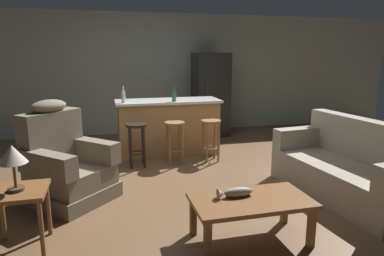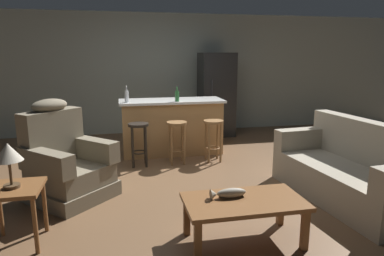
{
  "view_description": "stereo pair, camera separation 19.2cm",
  "coord_description": "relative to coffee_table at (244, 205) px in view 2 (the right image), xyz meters",
  "views": [
    {
      "loc": [
        -1.06,
        -4.47,
        1.72
      ],
      "look_at": [
        0.06,
        -0.1,
        0.75
      ],
      "focal_mm": 32.0,
      "sensor_mm": 36.0,
      "label": 1
    },
    {
      "loc": [
        -0.87,
        -4.51,
        1.72
      ],
      "look_at": [
        0.06,
        -0.1,
        0.75
      ],
      "focal_mm": 32.0,
      "sensor_mm": 36.0,
      "label": 2
    }
  ],
  "objects": [
    {
      "name": "ground_plane",
      "position": [
        -0.2,
        1.75,
        -0.36
      ],
      "size": [
        12.0,
        12.0,
        0.0
      ],
      "color": "brown"
    },
    {
      "name": "back_wall",
      "position": [
        -0.2,
        4.88,
        0.94
      ],
      "size": [
        12.0,
        0.05,
        2.6
      ],
      "color": "#939E93",
      "rests_on": "ground_plane"
    },
    {
      "name": "coffee_table",
      "position": [
        0.0,
        0.0,
        0.0
      ],
      "size": [
        1.1,
        0.6,
        0.42
      ],
      "color": "brown",
      "rests_on": "ground_plane"
    },
    {
      "name": "fish_figurine",
      "position": [
        -0.13,
        0.07,
        0.1
      ],
      "size": [
        0.34,
        0.1,
        0.1
      ],
      "color": "#4C3823",
      "rests_on": "coffee_table"
    },
    {
      "name": "couch",
      "position": [
        1.59,
        0.66,
        -0.02
      ],
      "size": [
        1.01,
        1.97,
        0.94
      ],
      "rotation": [
        0.0,
        0.0,
        3.23
      ],
      "color": "#9E937F",
      "rests_on": "ground_plane"
    },
    {
      "name": "recliner_near_lamp",
      "position": [
        -1.75,
        1.44,
        0.06
      ],
      "size": [
        1.19,
        1.19,
        1.2
      ],
      "rotation": [
        0.0,
        0.0,
        -0.78
      ],
      "color": "#756B56",
      "rests_on": "ground_plane"
    },
    {
      "name": "end_table",
      "position": [
        -2.04,
        0.39,
        0.1
      ],
      "size": [
        0.48,
        0.48,
        0.56
      ],
      "color": "brown",
      "rests_on": "ground_plane"
    },
    {
      "name": "table_lamp",
      "position": [
        -2.05,
        0.37,
        0.5
      ],
      "size": [
        0.24,
        0.24,
        0.41
      ],
      "color": "#4C3823",
      "rests_on": "end_table"
    },
    {
      "name": "kitchen_island",
      "position": [
        -0.2,
        3.1,
        0.11
      ],
      "size": [
        1.8,
        0.7,
        0.95
      ],
      "color": "#AD7F4C",
      "rests_on": "ground_plane"
    },
    {
      "name": "bar_stool_left",
      "position": [
        -0.81,
        2.47,
        0.11
      ],
      "size": [
        0.32,
        0.32,
        0.68
      ],
      "color": "black",
      "rests_on": "ground_plane"
    },
    {
      "name": "bar_stool_middle",
      "position": [
        -0.21,
        2.47,
        0.11
      ],
      "size": [
        0.32,
        0.32,
        0.68
      ],
      "color": "olive",
      "rests_on": "ground_plane"
    },
    {
      "name": "bar_stool_right",
      "position": [
        0.39,
        2.47,
        0.11
      ],
      "size": [
        0.32,
        0.32,
        0.68
      ],
      "color": "olive",
      "rests_on": "ground_plane"
    },
    {
      "name": "refrigerator",
      "position": [
        0.95,
        4.3,
        0.52
      ],
      "size": [
        0.7,
        0.69,
        1.76
      ],
      "color": "black",
      "rests_on": "ground_plane"
    },
    {
      "name": "bottle_tall_green",
      "position": [
        -0.14,
        2.88,
        0.68
      ],
      "size": [
        0.07,
        0.07,
        0.25
      ],
      "color": "#2D6B38",
      "rests_on": "kitchen_island"
    },
    {
      "name": "bottle_short_amber",
      "position": [
        -0.97,
        2.92,
        0.69
      ],
      "size": [
        0.06,
        0.06,
        0.27
      ],
      "color": "silver",
      "rests_on": "kitchen_island"
    }
  ]
}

